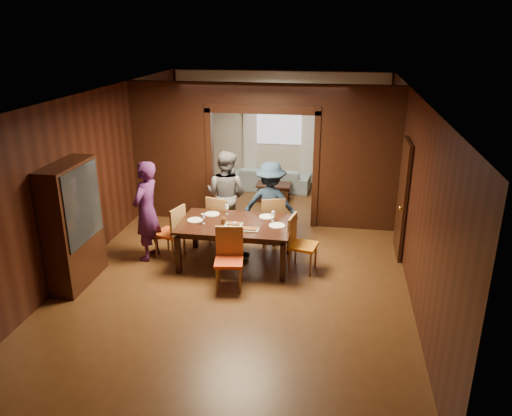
% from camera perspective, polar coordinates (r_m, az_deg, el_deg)
% --- Properties ---
extents(floor, '(9.00, 9.00, 0.00)m').
position_cam_1_polar(floor, '(9.23, -0.86, -5.20)').
color(floor, '#522F17').
rests_on(floor, ground).
extents(ceiling, '(5.50, 9.00, 0.02)m').
position_cam_1_polar(ceiling, '(8.40, -0.97, 12.96)').
color(ceiling, silver).
rests_on(ceiling, room_walls).
extents(room_walls, '(5.52, 9.01, 2.90)m').
position_cam_1_polar(room_walls, '(10.48, 0.96, 6.68)').
color(room_walls, black).
rests_on(room_walls, floor).
extents(person_purple, '(0.53, 0.72, 1.79)m').
position_cam_1_polar(person_purple, '(8.93, -12.40, -0.35)').
color(person_purple, '#451A4E').
rests_on(person_purple, floor).
extents(person_grey, '(1.01, 0.89, 1.76)m').
position_cam_1_polar(person_grey, '(9.62, -3.41, 1.49)').
color(person_grey, '#595860').
rests_on(person_grey, floor).
extents(person_navy, '(1.07, 0.66, 1.61)m').
position_cam_1_polar(person_navy, '(9.36, 1.66, 0.50)').
color(person_navy, '#18273D').
rests_on(person_navy, floor).
extents(sofa, '(2.00, 0.88, 0.57)m').
position_cam_1_polar(sofa, '(12.70, 1.75, 3.41)').
color(sofa, '#87A2B1').
rests_on(sofa, floor).
extents(serving_bowl, '(0.31, 0.31, 0.08)m').
position_cam_1_polar(serving_bowl, '(8.69, -1.75, -1.13)').
color(serving_bowl, black).
rests_on(serving_bowl, dining_table).
extents(dining_table, '(1.93, 1.20, 0.76)m').
position_cam_1_polar(dining_table, '(8.73, -2.31, -4.03)').
color(dining_table, black).
rests_on(dining_table, floor).
extents(coffee_table, '(0.80, 0.50, 0.40)m').
position_cam_1_polar(coffee_table, '(11.93, 2.03, 1.85)').
color(coffee_table, black).
rests_on(coffee_table, floor).
extents(chair_left, '(0.55, 0.55, 0.97)m').
position_cam_1_polar(chair_left, '(9.06, -9.86, -2.65)').
color(chair_left, '#E45015').
rests_on(chair_left, floor).
extents(chair_right, '(0.51, 0.51, 0.97)m').
position_cam_1_polar(chair_right, '(8.47, 5.42, -4.11)').
color(chair_right, orange).
rests_on(chair_right, floor).
extents(chair_far_l, '(0.55, 0.55, 0.97)m').
position_cam_1_polar(chair_far_l, '(9.48, -3.87, -1.34)').
color(chair_far_l, orange).
rests_on(chair_far_l, floor).
extents(chair_far_r, '(0.56, 0.56, 0.97)m').
position_cam_1_polar(chair_far_r, '(9.45, 1.73, -1.37)').
color(chair_far_r, orange).
rests_on(chair_far_r, floor).
extents(chair_near, '(0.50, 0.50, 0.97)m').
position_cam_1_polar(chair_near, '(7.90, -3.12, -5.92)').
color(chair_near, red).
rests_on(chair_near, floor).
extents(hutch, '(0.40, 1.20, 2.00)m').
position_cam_1_polar(hutch, '(8.37, -20.16, -1.82)').
color(hutch, black).
rests_on(hutch, floor).
extents(door_right, '(0.06, 0.90, 2.10)m').
position_cam_1_polar(door_right, '(9.25, 16.38, 1.02)').
color(door_right, black).
rests_on(door_right, floor).
extents(window_far, '(1.20, 0.03, 1.30)m').
position_cam_1_polar(window_far, '(12.92, 2.69, 10.15)').
color(window_far, silver).
rests_on(window_far, back_wall).
extents(curtain_left, '(0.35, 0.06, 2.40)m').
position_cam_1_polar(curtain_left, '(13.08, -0.66, 8.28)').
color(curtain_left, white).
rests_on(curtain_left, back_wall).
extents(curtain_right, '(0.35, 0.06, 2.40)m').
position_cam_1_polar(curtain_right, '(12.91, 5.98, 8.01)').
color(curtain_right, white).
rests_on(curtain_right, back_wall).
extents(plate_left, '(0.27, 0.27, 0.01)m').
position_cam_1_polar(plate_left, '(8.74, -6.98, -1.37)').
color(plate_left, white).
rests_on(plate_left, dining_table).
extents(plate_far_l, '(0.27, 0.27, 0.01)m').
position_cam_1_polar(plate_far_l, '(8.99, -5.05, -0.69)').
color(plate_far_l, white).
rests_on(plate_far_l, dining_table).
extents(plate_far_r, '(0.27, 0.27, 0.01)m').
position_cam_1_polar(plate_far_r, '(8.83, 1.24, -0.99)').
color(plate_far_r, white).
rests_on(plate_far_r, dining_table).
extents(plate_right, '(0.27, 0.27, 0.01)m').
position_cam_1_polar(plate_right, '(8.45, 2.40, -2.01)').
color(plate_right, white).
rests_on(plate_right, dining_table).
extents(plate_near, '(0.27, 0.27, 0.01)m').
position_cam_1_polar(plate_near, '(8.24, -3.01, -2.63)').
color(plate_near, white).
rests_on(plate_near, dining_table).
extents(platter_a, '(0.30, 0.20, 0.04)m').
position_cam_1_polar(platter_a, '(8.49, -2.57, -1.83)').
color(platter_a, gray).
rests_on(platter_a, dining_table).
extents(platter_b, '(0.30, 0.20, 0.04)m').
position_cam_1_polar(platter_b, '(8.27, -0.72, -2.42)').
color(platter_b, gray).
rests_on(platter_b, dining_table).
extents(wineglass_left, '(0.08, 0.08, 0.18)m').
position_cam_1_polar(wineglass_left, '(8.55, -6.08, -1.24)').
color(wineglass_left, silver).
rests_on(wineglass_left, dining_table).
extents(wineglass_far, '(0.08, 0.08, 0.18)m').
position_cam_1_polar(wineglass_far, '(8.96, -3.35, -0.14)').
color(wineglass_far, silver).
rests_on(wineglass_far, dining_table).
extents(wineglass_right, '(0.08, 0.08, 0.18)m').
position_cam_1_polar(wineglass_right, '(8.62, 1.98, -0.94)').
color(wineglass_right, white).
rests_on(wineglass_right, dining_table).
extents(tumbler, '(0.07, 0.07, 0.14)m').
position_cam_1_polar(tumbler, '(8.25, -2.45, -2.11)').
color(tumbler, white).
rests_on(tumbler, dining_table).
extents(condiment_jar, '(0.08, 0.08, 0.11)m').
position_cam_1_polar(condiment_jar, '(8.54, -3.72, -1.43)').
color(condiment_jar, '#532D13').
rests_on(condiment_jar, dining_table).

